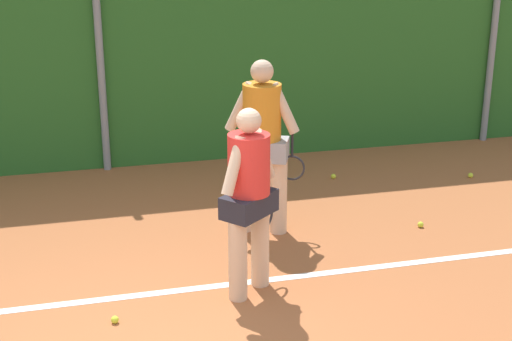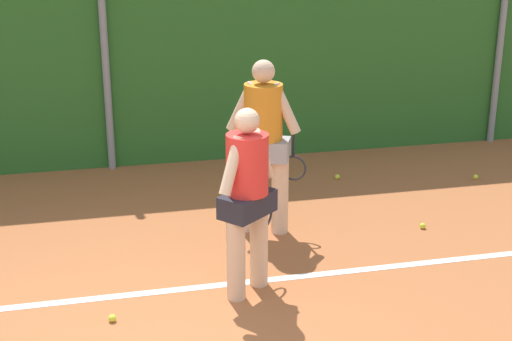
{
  "view_description": "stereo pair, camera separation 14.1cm",
  "coord_description": "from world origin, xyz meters",
  "px_view_note": "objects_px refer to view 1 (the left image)",
  "views": [
    {
      "loc": [
        -0.41,
        -4.78,
        3.25
      ],
      "look_at": [
        1.27,
        1.8,
        0.94
      ],
      "focal_mm": 51.95,
      "sensor_mm": 36.0,
      "label": 1
    },
    {
      "loc": [
        -0.27,
        -4.81,
        3.25
      ],
      "look_at": [
        1.27,
        1.8,
        0.94
      ],
      "focal_mm": 51.95,
      "sensor_mm": 36.0,
      "label": 2
    }
  ],
  "objects_px": {
    "tennis_ball_3": "(115,320)",
    "tennis_ball_8": "(279,186)",
    "tennis_ball_5": "(333,176)",
    "player_midcourt": "(262,138)",
    "player_foreground_near": "(249,192)",
    "tennis_ball_10": "(421,225)",
    "tennis_ball_4": "(471,175)"
  },
  "relations": [
    {
      "from": "tennis_ball_4",
      "to": "tennis_ball_8",
      "type": "xyz_separation_m",
      "value": [
        -2.57,
        0.23,
        0.0
      ]
    },
    {
      "from": "player_midcourt",
      "to": "tennis_ball_3",
      "type": "bearing_deg",
      "value": -113.72
    },
    {
      "from": "tennis_ball_5",
      "to": "player_midcourt",
      "type": "bearing_deg",
      "value": -133.5
    },
    {
      "from": "tennis_ball_4",
      "to": "tennis_ball_5",
      "type": "xyz_separation_m",
      "value": [
        -1.77,
        0.41,
        0.0
      ]
    },
    {
      "from": "player_foreground_near",
      "to": "tennis_ball_3",
      "type": "height_order",
      "value": "player_foreground_near"
    },
    {
      "from": "player_foreground_near",
      "to": "tennis_ball_8",
      "type": "bearing_deg",
      "value": 28.81
    },
    {
      "from": "tennis_ball_8",
      "to": "tennis_ball_10",
      "type": "relative_size",
      "value": 1.0
    },
    {
      "from": "tennis_ball_3",
      "to": "tennis_ball_8",
      "type": "bearing_deg",
      "value": 51.4
    },
    {
      "from": "tennis_ball_5",
      "to": "tennis_ball_10",
      "type": "xyz_separation_m",
      "value": [
        0.38,
        -1.77,
        0.0
      ]
    },
    {
      "from": "player_midcourt",
      "to": "tennis_ball_4",
      "type": "distance_m",
      "value": 3.44
    },
    {
      "from": "player_foreground_near",
      "to": "tennis_ball_10",
      "type": "height_order",
      "value": "player_foreground_near"
    },
    {
      "from": "tennis_ball_4",
      "to": "tennis_ball_3",
      "type": "bearing_deg",
      "value": -151.68
    },
    {
      "from": "tennis_ball_8",
      "to": "tennis_ball_10",
      "type": "xyz_separation_m",
      "value": [
        1.18,
        -1.59,
        0.0
      ]
    },
    {
      "from": "tennis_ball_4",
      "to": "tennis_ball_8",
      "type": "bearing_deg",
      "value": 174.97
    },
    {
      "from": "player_midcourt",
      "to": "tennis_ball_10",
      "type": "distance_m",
      "value": 2.04
    },
    {
      "from": "tennis_ball_4",
      "to": "tennis_ball_5",
      "type": "height_order",
      "value": "same"
    },
    {
      "from": "tennis_ball_5",
      "to": "tennis_ball_8",
      "type": "height_order",
      "value": "same"
    },
    {
      "from": "player_foreground_near",
      "to": "tennis_ball_5",
      "type": "distance_m",
      "value": 3.42
    },
    {
      "from": "player_midcourt",
      "to": "tennis_ball_3",
      "type": "height_order",
      "value": "player_midcourt"
    },
    {
      "from": "tennis_ball_3",
      "to": "tennis_ball_8",
      "type": "height_order",
      "value": "same"
    },
    {
      "from": "tennis_ball_10",
      "to": "tennis_ball_3",
      "type": "bearing_deg",
      "value": -160.11
    },
    {
      "from": "player_foreground_near",
      "to": "tennis_ball_5",
      "type": "xyz_separation_m",
      "value": [
        1.82,
        2.74,
        -0.94
      ]
    },
    {
      "from": "tennis_ball_3",
      "to": "tennis_ball_8",
      "type": "distance_m",
      "value": 3.62
    },
    {
      "from": "tennis_ball_8",
      "to": "tennis_ball_5",
      "type": "bearing_deg",
      "value": 12.99
    },
    {
      "from": "player_foreground_near",
      "to": "player_midcourt",
      "type": "distance_m",
      "value": 1.4
    },
    {
      "from": "tennis_ball_4",
      "to": "tennis_ball_10",
      "type": "height_order",
      "value": "same"
    },
    {
      "from": "tennis_ball_3",
      "to": "tennis_ball_10",
      "type": "xyz_separation_m",
      "value": [
        3.44,
        1.24,
        0.0
      ]
    },
    {
      "from": "player_midcourt",
      "to": "tennis_ball_5",
      "type": "bearing_deg",
      "value": 69.8
    },
    {
      "from": "tennis_ball_8",
      "to": "tennis_ball_10",
      "type": "height_order",
      "value": "same"
    },
    {
      "from": "player_foreground_near",
      "to": "player_midcourt",
      "type": "height_order",
      "value": "player_midcourt"
    },
    {
      "from": "tennis_ball_4",
      "to": "tennis_ball_8",
      "type": "height_order",
      "value": "same"
    },
    {
      "from": "player_foreground_near",
      "to": "tennis_ball_10",
      "type": "distance_m",
      "value": 2.58
    }
  ]
}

